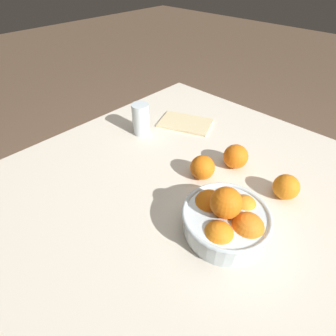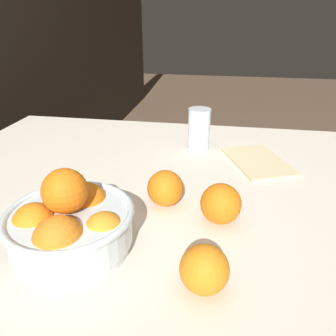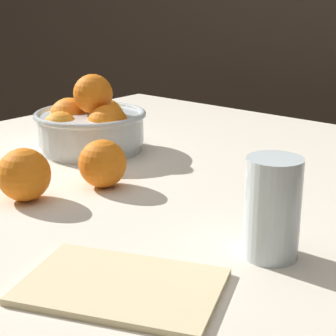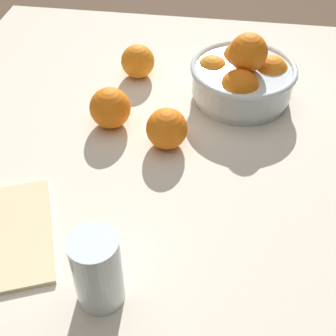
# 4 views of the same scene
# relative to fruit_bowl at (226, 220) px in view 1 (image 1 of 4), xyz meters

# --- Properties ---
(ground_plane) EXTENTS (12.00, 12.00, 0.00)m
(ground_plane) POSITION_rel_fruit_bowl_xyz_m (0.19, -0.07, -0.82)
(ground_plane) COLOR brown
(dining_table) EXTENTS (1.11, 1.20, 0.76)m
(dining_table) POSITION_rel_fruit_bowl_xyz_m (0.19, -0.07, -0.13)
(dining_table) COLOR beige
(dining_table) RESTS_ON ground_plane
(fruit_bowl) EXTENTS (0.22, 0.22, 0.15)m
(fruit_bowl) POSITION_rel_fruit_bowl_xyz_m (0.00, 0.00, 0.00)
(fruit_bowl) COLOR silver
(fruit_bowl) RESTS_ON dining_table
(juice_glass) EXTENTS (0.07, 0.07, 0.12)m
(juice_glass) POSITION_rel_fruit_bowl_xyz_m (0.52, -0.18, 0.00)
(juice_glass) COLOR #F4A314
(juice_glass) RESTS_ON dining_table
(orange_loose_near_bowl) EXTENTS (0.08, 0.08, 0.08)m
(orange_loose_near_bowl) POSITION_rel_fruit_bowl_xyz_m (0.18, -0.13, -0.01)
(orange_loose_near_bowl) COLOR orange
(orange_loose_near_bowl) RESTS_ON dining_table
(orange_loose_front) EXTENTS (0.08, 0.08, 0.08)m
(orange_loose_front) POSITION_rel_fruit_bowl_xyz_m (0.13, -0.25, -0.01)
(orange_loose_front) COLOR orange
(orange_loose_front) RESTS_ON dining_table
(orange_loose_aside) EXTENTS (0.08, 0.08, 0.08)m
(orange_loose_aside) POSITION_rel_fruit_bowl_xyz_m (-0.05, -0.24, -0.02)
(orange_loose_aside) COLOR orange
(orange_loose_aside) RESTS_ON dining_table
(napkin) EXTENTS (0.25, 0.21, 0.01)m
(napkin) POSITION_rel_fruit_bowl_xyz_m (0.44, -0.35, -0.05)
(napkin) COLOR beige
(napkin) RESTS_ON dining_table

